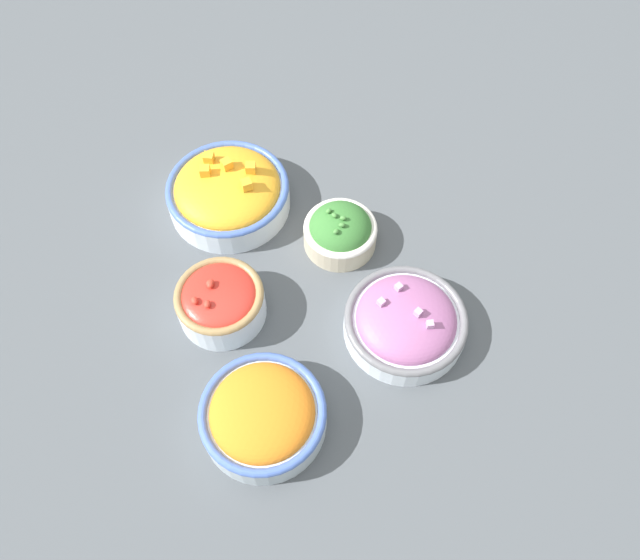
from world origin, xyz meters
The scene contains 6 objects.
ground_plane centered at (0.00, 0.00, 0.00)m, with size 3.00×3.00×0.00m, color #4C5156.
bowl_carrots centered at (-0.19, 0.10, 0.03)m, with size 0.17×0.17×0.07m.
bowl_red_onion centered at (-0.08, -0.11, 0.03)m, with size 0.18×0.18×0.07m.
bowl_broccoli centered at (0.08, -0.04, 0.03)m, with size 0.11×0.11×0.07m.
bowl_squash centered at (0.18, 0.13, 0.03)m, with size 0.20×0.20×0.08m.
bowl_cherry_tomatoes centered at (-0.02, 0.15, 0.04)m, with size 0.13×0.13×0.07m.
Camera 1 is at (-0.46, 0.06, 0.82)m, focal length 35.00 mm.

